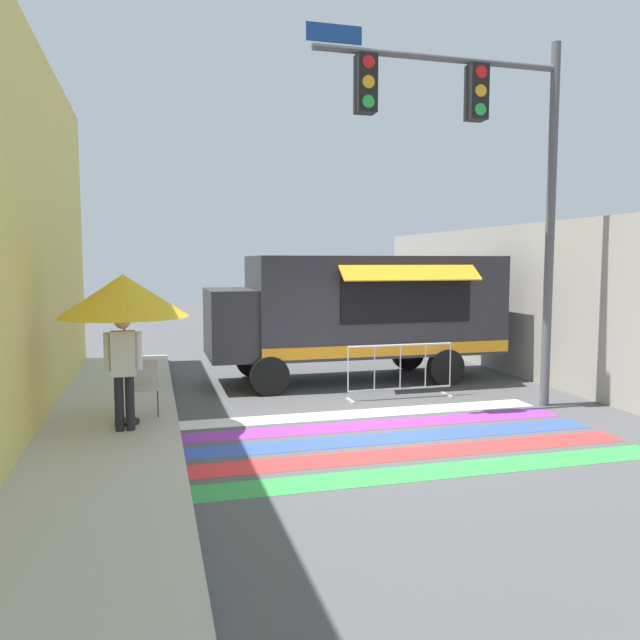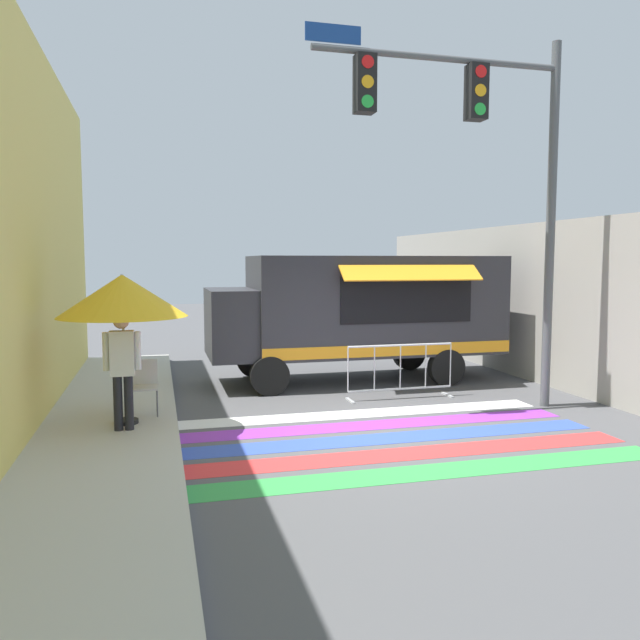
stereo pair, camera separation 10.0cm
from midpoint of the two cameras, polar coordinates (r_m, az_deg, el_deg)
ground_plane at (r=9.71m, az=6.25°, el=-10.20°), size 60.00×60.00×0.00m
sidewalk_left at (r=9.29m, az=-26.33°, el=-10.98°), size 4.40×16.00×0.15m
building_left_facade at (r=8.93m, az=-26.70°, el=7.67°), size 0.25×16.00×6.10m
concrete_wall_right at (r=14.22m, az=19.55°, el=1.49°), size 0.20×16.00×3.42m
crosswalk_painted at (r=9.44m, az=6.93°, el=-10.65°), size 6.40×3.60×0.01m
food_truck at (r=13.50m, az=3.27°, el=1.07°), size 6.26×2.64×2.71m
traffic_signal_pole at (r=11.21m, az=14.65°, el=15.20°), size 4.52×0.29×6.36m
patio_umbrella at (r=9.72m, az=-17.33°, el=2.10°), size 1.91×1.91×2.26m
folding_chair at (r=10.48m, az=-15.65°, el=-5.46°), size 0.46×0.46×0.86m
vendor_person at (r=9.45m, az=-17.34°, el=-3.84°), size 0.53×0.23×1.71m
barricade_front at (r=11.95m, az=7.59°, el=-4.71°), size 2.10×0.44×1.04m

